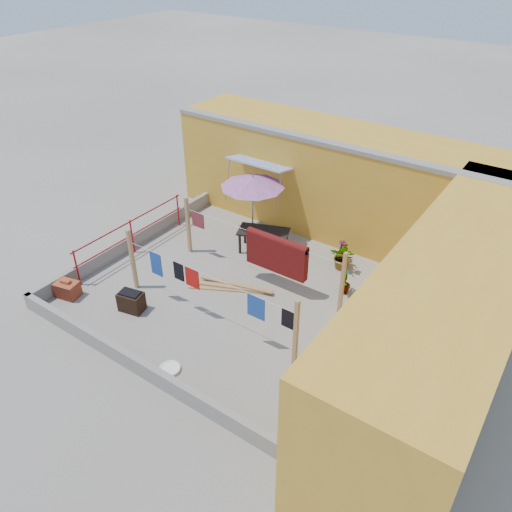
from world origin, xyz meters
name	(u,v)px	position (x,y,z in m)	size (l,w,h in m)	color
ground	(241,293)	(0.00, 0.00, 0.00)	(80.00, 80.00, 0.00)	#9E998E
wall_back	(343,182)	(0.50, 4.69, 1.61)	(11.00, 3.27, 3.21)	gold
wall_right	(449,321)	(5.20, 0.00, 1.60)	(2.40, 9.00, 3.20)	gold
parapet_front	(143,369)	(0.00, -3.58, 0.22)	(8.30, 0.16, 0.44)	gray
parapet_left	(133,241)	(-4.08, 0.00, 0.22)	(0.16, 7.30, 0.44)	gray
red_railing	(131,232)	(-3.85, -0.20, 0.72)	(0.05, 4.20, 1.10)	#A01019
clothesline_rig	(268,258)	(0.47, 0.56, 1.01)	(5.09, 2.35, 1.80)	tan
patio_umbrella	(252,182)	(-1.26, 2.31, 2.03)	(2.12, 2.12, 2.26)	gray
outdoor_table	(263,233)	(-0.71, 2.10, 0.63)	(1.66, 1.24, 0.70)	black
brick_stack	(67,289)	(-3.70, -2.71, 0.22)	(0.67, 0.55, 0.51)	#AA3F27
lumber_pile	(231,287)	(-0.34, 0.02, 0.07)	(2.13, 1.14, 0.13)	tan
brazier	(131,301)	(-1.89, -2.13, 0.27)	(0.69, 0.53, 0.55)	black
white_basin	(170,369)	(0.35, -3.14, 0.04)	(0.48, 0.48, 0.08)	white
water_jug_a	(392,314)	(3.70, 1.32, 0.15)	(0.22, 0.22, 0.34)	white
water_jug_b	(368,286)	(2.71, 2.07, 0.15)	(0.22, 0.22, 0.34)	white
green_hose	(407,296)	(3.70, 2.40, 0.03)	(0.51, 0.51, 0.08)	#186E21
plant_back_a	(343,257)	(1.67, 2.62, 0.39)	(0.71, 0.61, 0.79)	#1F5F1B
plant_back_b	(343,252)	(1.49, 2.95, 0.33)	(0.37, 0.37, 0.66)	#1F5F1B
plant_right_a	(346,279)	(2.25, 1.61, 0.45)	(0.48, 0.32, 0.91)	#1F5F1B
plant_right_b	(371,337)	(3.70, -0.02, 0.39)	(0.42, 0.34, 0.77)	#1F5F1B
plant_right_c	(328,364)	(3.26, -1.26, 0.32)	(0.58, 0.50, 0.65)	#1F5F1B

